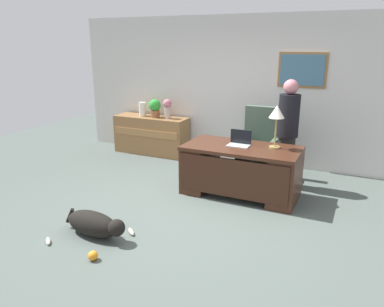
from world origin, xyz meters
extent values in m
plane|color=#4C5651|center=(0.00, 0.00, 0.00)|extent=(12.00, 12.00, 0.00)
cube|color=silver|center=(0.00, 2.60, 1.35)|extent=(7.00, 0.12, 2.70)
cube|color=olive|center=(1.02, 2.52, 1.76)|extent=(0.81, 0.03, 0.59)
cube|color=#436D88|center=(1.02, 2.50, 1.76)|extent=(0.73, 0.01, 0.51)
cube|color=#422316|center=(0.50, 0.94, 0.72)|extent=(1.69, 0.85, 0.05)
cube|color=#422316|center=(-0.16, 0.94, 0.35)|extent=(0.36, 0.79, 0.70)
cube|color=#422316|center=(1.17, 0.94, 0.35)|extent=(0.36, 0.79, 0.70)
cube|color=#381E13|center=(0.50, 0.54, 0.38)|extent=(1.59, 0.04, 0.56)
cube|color=olive|center=(-1.85, 2.25, 0.38)|extent=(1.54, 0.48, 0.77)
cube|color=#A16F40|center=(-1.85, 2.00, 0.47)|extent=(1.44, 0.02, 0.14)
cube|color=#475B4C|center=(0.53, 1.74, 0.37)|extent=(0.60, 0.58, 0.18)
cylinder|color=black|center=(0.53, 1.74, 0.14)|extent=(0.10, 0.10, 0.28)
cylinder|color=black|center=(0.53, 1.74, 0.03)|extent=(0.52, 0.52, 0.05)
cube|color=#475B4C|center=(0.53, 1.98, 0.82)|extent=(0.60, 0.12, 0.73)
cube|color=#475B4C|center=(0.27, 1.74, 0.57)|extent=(0.08, 0.50, 0.22)
cube|color=#475B4C|center=(0.79, 1.74, 0.57)|extent=(0.08, 0.50, 0.22)
cylinder|color=#262323|center=(1.03, 1.59, 0.40)|extent=(0.26, 0.26, 0.81)
cylinder|color=black|center=(1.03, 1.59, 1.14)|extent=(0.32, 0.32, 0.65)
sphere|color=#BA6F76|center=(1.03, 1.59, 1.58)|extent=(0.22, 0.22, 0.22)
ellipsoid|color=black|center=(-0.69, -1.02, 0.15)|extent=(0.75, 0.35, 0.30)
sphere|color=black|center=(-0.32, -1.04, 0.19)|extent=(0.20, 0.20, 0.20)
cylinder|color=black|center=(-1.06, -1.00, 0.17)|extent=(0.15, 0.05, 0.21)
cube|color=#B2B5BA|center=(0.45, 0.94, 0.76)|extent=(0.32, 0.22, 0.01)
cube|color=black|center=(0.45, 1.04, 0.87)|extent=(0.32, 0.01, 0.21)
cylinder|color=#9E8447|center=(0.95, 1.07, 0.76)|extent=(0.16, 0.16, 0.02)
cylinder|color=#9E8447|center=(0.95, 1.07, 0.98)|extent=(0.02, 0.02, 0.42)
cone|color=silver|center=(0.95, 1.07, 1.28)|extent=(0.22, 0.22, 0.18)
cylinder|color=#B9A39D|center=(-1.46, 2.25, 0.88)|extent=(0.13, 0.13, 0.23)
sphere|color=#C06E81|center=(-1.46, 2.25, 1.06)|extent=(0.17, 0.17, 0.17)
cylinder|color=silver|center=(-2.04, 2.25, 0.91)|extent=(0.15, 0.15, 0.28)
cylinder|color=brown|center=(-1.75, 2.25, 0.84)|extent=(0.18, 0.18, 0.14)
sphere|color=green|center=(-1.75, 2.25, 1.01)|extent=(0.24, 0.24, 0.24)
sphere|color=orange|center=(-0.34, -1.45, 0.05)|extent=(0.11, 0.11, 0.11)
ellipsoid|color=beige|center=(-1.04, -1.39, 0.03)|extent=(0.16, 0.15, 0.05)
ellipsoid|color=beige|center=(-0.30, -0.80, 0.03)|extent=(0.17, 0.15, 0.05)
camera|label=1|loc=(2.08, -4.12, 2.22)|focal=34.79mm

